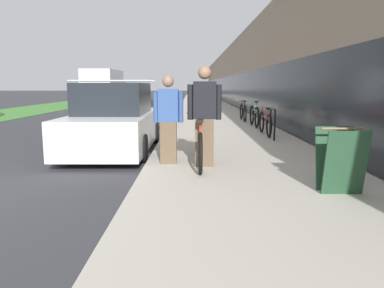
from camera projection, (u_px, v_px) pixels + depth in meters
The scene contains 14 objects.
sidewalk_slab at pixel (206, 108), 25.89m from camera, with size 3.84×70.00×0.14m.
storefront_facade at pixel (280, 77), 33.45m from camera, with size 10.01×70.00×4.76m.
lawn_strip at pixel (59, 105), 29.82m from camera, with size 4.35×70.00×0.03m.
tandem_bicycle at pixel (198, 142), 7.17m from camera, with size 0.52×2.81×0.89m.
person_rider at pixel (203, 117), 6.73m from camera, with size 0.61×0.24×1.80m.
person_bystander at pixel (167, 120), 6.97m from camera, with size 0.56×0.22×1.64m.
bike_rack_hoop at pixel (271, 121), 10.16m from camera, with size 0.05×0.60×0.84m.
cruiser_bike_nearest at pixel (264, 123), 11.10m from camera, with size 0.52×1.79×0.84m.
cruiser_bike_middle at pixel (253, 116), 13.40m from camera, with size 0.52×1.82×0.93m.
cruiser_bike_farthest at pixel (242, 112), 15.54m from camera, with size 0.52×1.78×0.86m.
sandwich_board_sign at pixel (339, 160), 5.11m from camera, with size 0.56×0.56×0.90m.
parked_sedan_curbside at pixel (114, 121), 9.07m from camera, with size 1.88×4.47×1.73m.
vintage_roadster_curbside at pixel (143, 115), 14.90m from camera, with size 1.81×4.18×1.01m.
moving_truck at pixel (104, 88), 28.60m from camera, with size 2.22×6.74×2.74m.
Camera 1 is at (4.42, -4.96, 1.60)m, focal length 35.00 mm.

